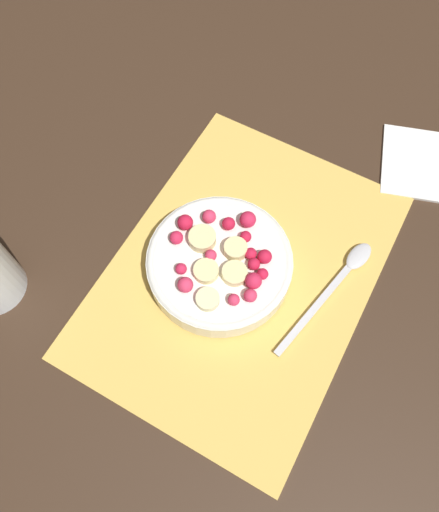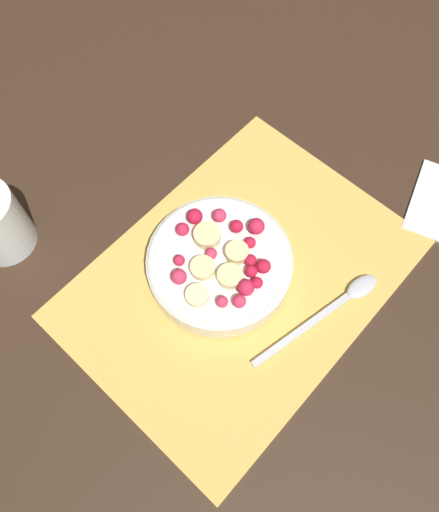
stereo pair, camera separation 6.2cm
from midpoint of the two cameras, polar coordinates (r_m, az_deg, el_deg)
The scene contains 4 objects.
ground_plane at distance 0.66m, azimuth 5.06°, elevation -2.86°, with size 3.00×3.00×0.00m, color #382619.
placemat at distance 0.65m, azimuth 5.08°, elevation -2.76°, with size 0.44×0.32×0.01m.
fruit_bowl at distance 0.63m, azimuth 2.79°, elevation -1.04°, with size 0.19×0.19×0.05m.
spoon at distance 0.66m, azimuth 16.15°, elevation -5.51°, with size 0.20×0.06×0.01m.
Camera 2 is at (0.20, 0.15, 0.60)m, focal length 35.00 mm.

